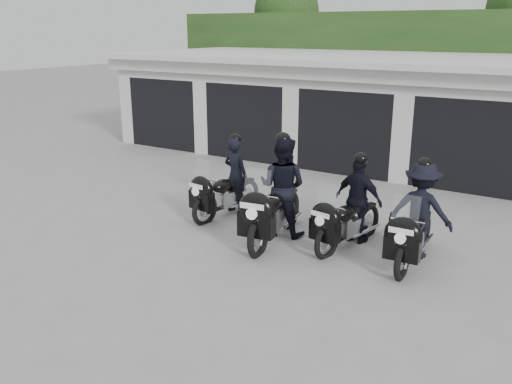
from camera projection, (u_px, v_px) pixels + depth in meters
The scene contains 7 objects.
ground at pixel (222, 239), 10.00m from camera, with size 80.00×80.00×0.00m, color #969691.
garage_block at pixel (379, 109), 16.10m from camera, with size 16.40×6.80×2.96m.
background_vegetation at pixel (438, 56), 19.46m from camera, with size 20.00×3.90×5.80m.
police_bike_a at pixel (227, 183), 11.12m from camera, with size 0.75×1.98×1.73m.
police_bike_b at pixel (278, 194), 9.86m from camera, with size 1.01×2.30×2.01m.
police_bike_c at pixel (353, 206), 9.58m from camera, with size 1.02×1.96×1.72m.
police_bike_d at pixel (418, 217), 8.94m from camera, with size 1.09×2.05×1.78m.
Camera 1 is at (5.49, -7.54, 3.76)m, focal length 38.00 mm.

